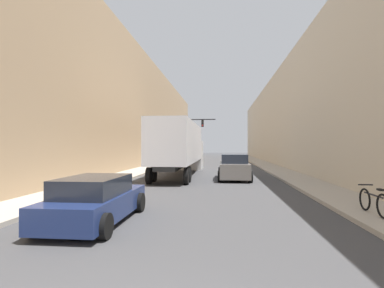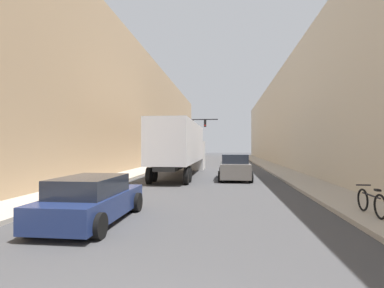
{
  "view_description": "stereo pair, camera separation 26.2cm",
  "coord_description": "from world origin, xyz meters",
  "px_view_note": "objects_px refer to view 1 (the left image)",
  "views": [
    {
      "loc": [
        1.09,
        -2.29,
        2.23
      ],
      "look_at": [
        -0.62,
        14.75,
        2.36
      ],
      "focal_mm": 28.0,
      "sensor_mm": 36.0,
      "label": 1
    },
    {
      "loc": [
        1.35,
        -2.27,
        2.23
      ],
      "look_at": [
        -0.62,
        14.75,
        2.36
      ],
      "focal_mm": 28.0,
      "sensor_mm": 36.0,
      "label": 2
    }
  ],
  "objects_px": {
    "traffic_signal_gantry": "(186,132)",
    "parked_bicycle": "(373,202)",
    "semi_truck": "(181,147)",
    "sedan_car": "(96,200)",
    "suv_car": "(234,167)"
  },
  "relations": [
    {
      "from": "traffic_signal_gantry",
      "to": "semi_truck",
      "type": "bearing_deg",
      "value": -84.49
    },
    {
      "from": "traffic_signal_gantry",
      "to": "sedan_car",
      "type": "bearing_deg",
      "value": -88.15
    },
    {
      "from": "semi_truck",
      "to": "traffic_signal_gantry",
      "type": "bearing_deg",
      "value": 95.51
    },
    {
      "from": "traffic_signal_gantry",
      "to": "parked_bicycle",
      "type": "distance_m",
      "value": 30.65
    },
    {
      "from": "traffic_signal_gantry",
      "to": "parked_bicycle",
      "type": "relative_size",
      "value": 3.29
    },
    {
      "from": "traffic_signal_gantry",
      "to": "suv_car",
      "type": "bearing_deg",
      "value": -73.49
    },
    {
      "from": "sedan_car",
      "to": "suv_car",
      "type": "relative_size",
      "value": 0.95
    },
    {
      "from": "parked_bicycle",
      "to": "traffic_signal_gantry",
      "type": "bearing_deg",
      "value": 107.73
    },
    {
      "from": "parked_bicycle",
      "to": "sedan_car",
      "type": "bearing_deg",
      "value": -171.61
    },
    {
      "from": "sedan_car",
      "to": "parked_bicycle",
      "type": "distance_m",
      "value": 8.38
    },
    {
      "from": "sedan_car",
      "to": "traffic_signal_gantry",
      "type": "relative_size",
      "value": 0.73
    },
    {
      "from": "semi_truck",
      "to": "suv_car",
      "type": "bearing_deg",
      "value": -35.88
    },
    {
      "from": "semi_truck",
      "to": "traffic_signal_gantry",
      "type": "xyz_separation_m",
      "value": [
        -1.5,
        15.55,
        1.91
      ]
    },
    {
      "from": "sedan_car",
      "to": "traffic_signal_gantry",
      "type": "bearing_deg",
      "value": 91.85
    },
    {
      "from": "semi_truck",
      "to": "sedan_car",
      "type": "xyz_separation_m",
      "value": [
        -0.52,
        -14.67,
        -1.56
      ]
    }
  ]
}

